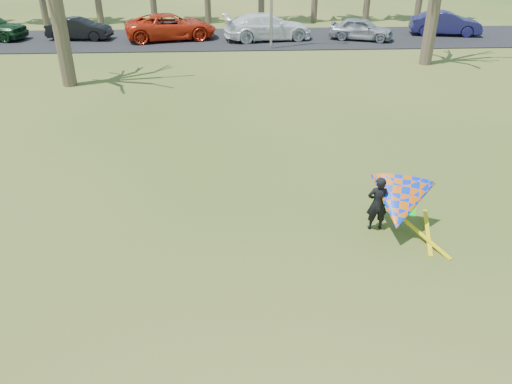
{
  "coord_description": "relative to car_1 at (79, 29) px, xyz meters",
  "views": [
    {
      "loc": [
        -0.57,
        -8.36,
        6.72
      ],
      "look_at": [
        0.0,
        2.0,
        1.1
      ],
      "focal_mm": 35.0,
      "sensor_mm": 36.0,
      "label": 1
    }
  ],
  "objects": [
    {
      "name": "ground",
      "position": [
        10.06,
        -25.22,
        -0.72
      ],
      "size": [
        100.0,
        100.0,
        0.0
      ],
      "primitive_type": "plane",
      "color": "#234E11",
      "rests_on": "ground"
    },
    {
      "name": "parking_strip",
      "position": [
        10.06,
        -0.22,
        -0.69
      ],
      "size": [
        46.0,
        7.0,
        0.06
      ],
      "primitive_type": "cube",
      "color": "black",
      "rests_on": "ground"
    },
    {
      "name": "car_1",
      "position": [
        0.0,
        0.0,
        0.0
      ],
      "size": [
        4.16,
        1.84,
        1.33
      ],
      "primitive_type": "imported",
      "rotation": [
        0.0,
        0.0,
        1.46
      ],
      "color": "black",
      "rests_on": "parking_strip"
    },
    {
      "name": "car_2",
      "position": [
        5.86,
        -0.27,
        0.13
      ],
      "size": [
        6.18,
        3.84,
        1.6
      ],
      "primitive_type": "imported",
      "rotation": [
        0.0,
        0.0,
        1.79
      ],
      "color": "red",
      "rests_on": "parking_strip"
    },
    {
      "name": "car_3",
      "position": [
        12.05,
        -0.74,
        0.15
      ],
      "size": [
        5.86,
        3.11,
        1.62
      ],
      "primitive_type": "imported",
      "rotation": [
        0.0,
        0.0,
        1.73
      ],
      "color": "white",
      "rests_on": "parking_strip"
    },
    {
      "name": "car_4",
      "position": [
        18.01,
        -1.09,
        0.02
      ],
      "size": [
        4.31,
        2.89,
        1.36
      ],
      "primitive_type": "imported",
      "rotation": [
        0.0,
        0.0,
        1.22
      ],
      "color": "#9498A1",
      "rests_on": "parking_strip"
    },
    {
      "name": "car_5",
      "position": [
        23.99,
        0.17,
        0.08
      ],
      "size": [
        4.76,
        2.43,
        1.5
      ],
      "primitive_type": "imported",
      "rotation": [
        0.0,
        0.0,
        1.38
      ],
      "color": "#1C1A4F",
      "rests_on": "parking_strip"
    },
    {
      "name": "kite_flyer",
      "position": [
        13.43,
        -23.49,
        0.11
      ],
      "size": [
        2.13,
        2.39,
        2.02
      ],
      "color": "black",
      "rests_on": "ground"
    }
  ]
}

